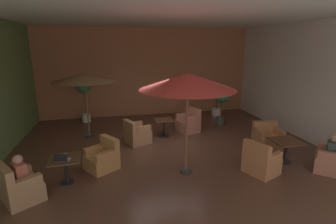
{
  "coord_description": "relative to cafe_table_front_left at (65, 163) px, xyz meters",
  "views": [
    {
      "loc": [
        -1.76,
        -7.2,
        3.3
      ],
      "look_at": [
        0.0,
        0.5,
        1.24
      ],
      "focal_mm": 27.22,
      "sensor_mm": 36.0,
      "label": 1
    }
  ],
  "objects": [
    {
      "name": "potted_tree_left_corner",
      "position": [
        6.15,
        5.1,
        0.46
      ],
      "size": [
        0.59,
        0.59,
        1.57
      ],
      "color": "silver",
      "rests_on": "ground_plane"
    },
    {
      "name": "armchair_front_left_east",
      "position": [
        0.86,
        0.58,
        -0.22
      ],
      "size": [
        1.02,
        1.01,
        0.85
      ],
      "color": "#B17742",
      "rests_on": "ground_plane"
    },
    {
      "name": "armchair_mid_center_east",
      "position": [
        1.98,
        2.29,
        -0.21
      ],
      "size": [
        0.97,
        0.95,
        0.84
      ],
      "color": "#B57A54",
      "rests_on": "ground_plane"
    },
    {
      "name": "ceiling_slab",
      "position": [
        2.94,
        1.12,
        3.64
      ],
      "size": [
        10.13,
        9.94,
        0.06
      ],
      "primitive_type": "cube",
      "color": "silver",
      "rests_on": "wall_back_brick"
    },
    {
      "name": "armchair_mid_center_north",
      "position": [
        4.11,
        3.09,
        -0.19
      ],
      "size": [
        0.92,
        0.96,
        0.93
      ],
      "color": "#AE6851",
      "rests_on": "ground_plane"
    },
    {
      "name": "iced_drink_cup",
      "position": [
        0.02,
        0.0,
        0.19
      ],
      "size": [
        0.08,
        0.08,
        0.11
      ],
      "primitive_type": "cylinder",
      "color": "white",
      "rests_on": "cafe_table_front_left"
    },
    {
      "name": "patron_by_window",
      "position": [
        6.83,
        -0.94,
        0.15
      ],
      "size": [
        0.4,
        0.41,
        0.59
      ],
      "color": "#31413C",
      "rests_on": "ground_plane"
    },
    {
      "name": "patron_blue_shirt",
      "position": [
        -0.82,
        -0.56,
        0.18
      ],
      "size": [
        0.38,
        0.42,
        0.65
      ],
      "color": "#AE5644",
      "rests_on": "ground_plane"
    },
    {
      "name": "ground_plane",
      "position": [
        2.94,
        1.12,
        -0.54
      ],
      "size": [
        10.13,
        9.94,
        0.02
      ],
      "primitive_type": "cube",
      "color": "brown"
    },
    {
      "name": "patio_umbrella_tall_red",
      "position": [
        3.04,
        -0.11,
        1.91
      ],
      "size": [
        2.41,
        2.41,
        2.66
      ],
      "color": "#2D2D2D",
      "rests_on": "ground_plane"
    },
    {
      "name": "cafe_table_front_left",
      "position": [
        0.0,
        0.0,
        0.0
      ],
      "size": [
        0.75,
        0.75,
        0.66
      ],
      "color": "black",
      "rests_on": "ground_plane"
    },
    {
      "name": "potted_tree_mid_left",
      "position": [
        5.7,
        3.62,
        0.7
      ],
      "size": [
        0.75,
        0.75,
        1.73
      ],
      "color": "#383831",
      "rests_on": "ground_plane"
    },
    {
      "name": "cafe_table_mid_center",
      "position": [
        3.02,
        2.73,
        -0.04
      ],
      "size": [
        0.67,
        0.67,
        0.66
      ],
      "color": "black",
      "rests_on": "ground_plane"
    },
    {
      "name": "armchair_front_left_north",
      "position": [
        -0.86,
        -0.58,
        -0.2
      ],
      "size": [
        1.03,
        1.05,
        0.9
      ],
      "color": "#A37553",
      "rests_on": "ground_plane"
    },
    {
      "name": "open_laptop",
      "position": [
        -0.03,
        -0.15,
        0.18
      ],
      "size": [
        0.36,
        0.3,
        0.2
      ],
      "color": "#9EA0A5",
      "rests_on": "cafe_table_front_left"
    },
    {
      "name": "wall_right_plain",
      "position": [
        7.96,
        1.12,
        1.54
      ],
      "size": [
        0.08,
        9.94,
        4.14
      ],
      "primitive_type": "cube",
      "color": "silver",
      "rests_on": "ground_plane"
    },
    {
      "name": "armchair_front_right_east",
      "position": [
        6.2,
        0.97,
        -0.22
      ],
      "size": [
        0.93,
        0.92,
        0.82
      ],
      "color": "#AE7045",
      "rests_on": "ground_plane"
    },
    {
      "name": "patio_umbrella_center_beige",
      "position": [
        0.31,
        3.34,
        1.68
      ],
      "size": [
        2.23,
        2.23,
        2.38
      ],
      "color": "#2D2D2D",
      "rests_on": "ground_plane"
    },
    {
      "name": "armchair_front_right_south",
      "position": [
        4.94,
        -0.62,
        -0.2
      ],
      "size": [
        0.95,
        0.98,
        0.92
      ],
      "color": "#B67248",
      "rests_on": "ground_plane"
    },
    {
      "name": "potted_tree_mid_right",
      "position": [
        0.05,
        5.35,
        0.81
      ],
      "size": [
        0.61,
        0.61,
        1.92
      ],
      "color": "silver",
      "rests_on": "ground_plane"
    },
    {
      "name": "cafe_table_front_right",
      "position": [
        6.01,
        -0.17,
        -0.0
      ],
      "size": [
        0.8,
        0.8,
        0.66
      ],
      "color": "black",
      "rests_on": "ground_plane"
    },
    {
      "name": "wall_back_brick",
      "position": [
        2.94,
        6.04,
        1.54
      ],
      "size": [
        10.13,
        0.08,
        4.14
      ],
      "primitive_type": "cube",
      "color": "#A86443",
      "rests_on": "ground_plane"
    },
    {
      "name": "armchair_front_right_north",
      "position": [
        6.85,
        -0.96,
        -0.22
      ],
      "size": [
        1.06,
        1.06,
        0.8
      ],
      "color": "#B16C53",
      "rests_on": "ground_plane"
    }
  ]
}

